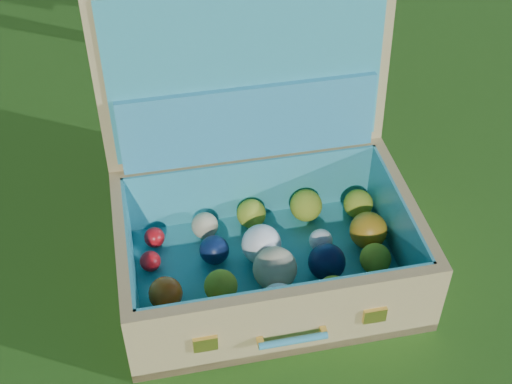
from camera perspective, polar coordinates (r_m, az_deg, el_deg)
The scene contains 2 objects.
ground at distance 1.59m, azimuth -2.60°, elevation -10.24°, with size 60.00×60.00×0.00m, color #215114.
suitcase at distance 1.59m, azimuth 0.58°, elevation -0.57°, with size 0.71×0.58×0.63m.
Camera 1 is at (-0.23, -0.93, 1.26)m, focal length 50.00 mm.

